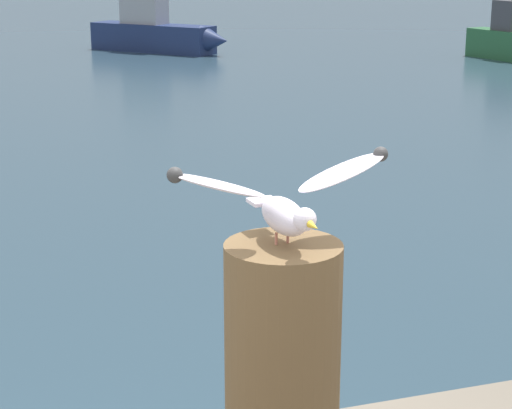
% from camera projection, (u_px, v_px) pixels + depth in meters
% --- Properties ---
extents(mooring_post, '(0.34, 0.34, 0.83)m').
position_uv_depth(mooring_post, '(282.00, 378.00, 2.68)').
color(mooring_post, brown).
rests_on(mooring_post, harbor_quay).
extents(seagull, '(0.67, 0.39, 0.25)m').
position_uv_depth(seagull, '(284.00, 201.00, 2.52)').
color(seagull, '#C67660').
rests_on(seagull, mooring_post).
extents(boat_navy, '(3.40, 3.67, 1.68)m').
position_uv_depth(boat_navy, '(158.00, 31.00, 24.54)').
color(boat_navy, navy).
rests_on(boat_navy, ground_plane).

